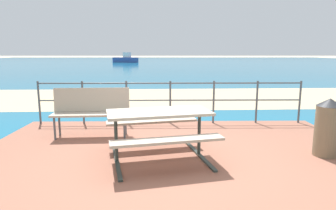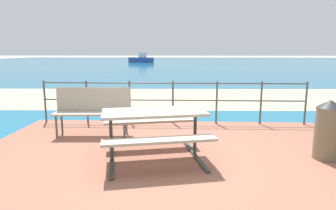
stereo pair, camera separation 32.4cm
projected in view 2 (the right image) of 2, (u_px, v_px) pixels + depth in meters
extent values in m
plane|color=beige|center=(168.00, 166.00, 4.37)|extent=(240.00, 240.00, 0.00)
cube|color=#935B47|center=(168.00, 164.00, 4.36)|extent=(6.40, 5.20, 0.06)
cube|color=#196B8E|center=(180.00, 63.00, 43.69)|extent=(90.00, 90.00, 0.01)
cube|color=tan|center=(176.00, 97.00, 10.84)|extent=(54.13, 6.65, 0.01)
cube|color=tan|center=(154.00, 112.00, 4.37)|extent=(1.63, 1.02, 0.04)
cube|color=tan|center=(160.00, 140.00, 3.87)|extent=(1.54, 0.59, 0.04)
cube|color=tan|center=(150.00, 121.00, 4.96)|extent=(1.54, 0.59, 0.04)
cylinder|color=#2D3833|center=(111.00, 138.00, 4.32)|extent=(0.06, 0.06, 0.72)
cube|color=#2D3833|center=(112.00, 160.00, 4.38)|extent=(0.36, 1.37, 0.03)
cylinder|color=#2D3833|center=(195.00, 134.00, 4.54)|extent=(0.06, 0.06, 0.72)
cube|color=#2D3833|center=(195.00, 155.00, 4.61)|extent=(0.36, 1.37, 0.03)
cube|color=tan|center=(92.00, 113.00, 5.65)|extent=(1.46, 0.48, 0.04)
cube|color=tan|center=(93.00, 99.00, 5.78)|extent=(1.44, 0.14, 0.46)
cylinder|color=#4C5156|center=(56.00, 126.00, 5.53)|extent=(0.04, 0.04, 0.45)
cylinder|color=#4C5156|center=(62.00, 123.00, 5.83)|extent=(0.04, 0.04, 0.45)
cylinder|color=#4C5156|center=(124.00, 126.00, 5.54)|extent=(0.04, 0.04, 0.45)
cylinder|color=#4C5156|center=(126.00, 123.00, 5.84)|extent=(0.04, 0.04, 0.45)
cylinder|color=#4C5156|center=(45.00, 101.00, 6.76)|extent=(0.04, 0.04, 0.97)
cylinder|color=#4C5156|center=(87.00, 102.00, 6.72)|extent=(0.04, 0.04, 0.97)
cylinder|color=#4C5156|center=(130.00, 102.00, 6.68)|extent=(0.04, 0.04, 0.97)
cylinder|color=#4C5156|center=(173.00, 102.00, 6.64)|extent=(0.04, 0.04, 0.97)
cylinder|color=#4C5156|center=(217.00, 103.00, 6.59)|extent=(0.04, 0.04, 0.97)
cylinder|color=#4C5156|center=(261.00, 103.00, 6.55)|extent=(0.04, 0.04, 0.97)
cylinder|color=#4C5156|center=(306.00, 103.00, 6.51)|extent=(0.04, 0.04, 0.97)
cylinder|color=#4C5156|center=(173.00, 83.00, 6.56)|extent=(5.90, 0.03, 0.03)
cylinder|color=#4C5156|center=(173.00, 100.00, 6.63)|extent=(5.90, 0.03, 0.03)
cylinder|color=#726047|center=(328.00, 134.00, 4.43)|extent=(0.38, 0.38, 0.79)
cone|color=#262628|center=(331.00, 104.00, 4.34)|extent=(0.39, 0.39, 0.12)
cube|color=#2D478C|center=(141.00, 60.00, 46.48)|extent=(4.15, 2.80, 0.79)
cube|color=silver|center=(142.00, 55.00, 46.20)|extent=(1.28, 1.15, 0.78)
cone|color=#2D478C|center=(129.00, 60.00, 47.52)|extent=(0.75, 0.85, 0.71)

